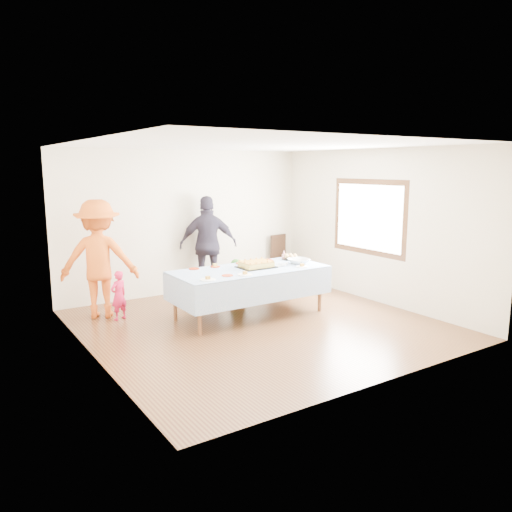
{
  "coord_description": "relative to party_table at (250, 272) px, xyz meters",
  "views": [
    {
      "loc": [
        -4.07,
        -6.13,
        2.39
      ],
      "look_at": [
        0.14,
        0.3,
        1.01
      ],
      "focal_mm": 35.0,
      "sensor_mm": 36.0,
      "label": 1
    }
  ],
  "objects": [
    {
      "name": "fork_pile",
      "position": [
        0.55,
        -0.13,
        0.09
      ],
      "size": [
        0.24,
        0.18,
        0.07
      ],
      "primitive_type": null,
      "color": "white",
      "rests_on": "party_table"
    },
    {
      "name": "plate_white_right",
      "position": [
        0.78,
        -0.36,
        0.06
      ],
      "size": [
        0.2,
        0.2,
        0.01
      ],
      "primitive_type": "cylinder",
      "color": "white",
      "rests_on": "party_table"
    },
    {
      "name": "plate_red_far_c",
      "position": [
        0.11,
        0.42,
        0.06
      ],
      "size": [
        0.2,
        0.2,
        0.01
      ],
      "primitive_type": "cylinder",
      "color": "red",
      "rests_on": "party_table"
    },
    {
      "name": "birthday_cake",
      "position": [
        0.14,
        0.02,
        0.1
      ],
      "size": [
        0.57,
        0.44,
        0.1
      ],
      "color": "black",
      "rests_on": "party_table"
    },
    {
      "name": "party_table",
      "position": [
        0.0,
        0.0,
        0.0
      ],
      "size": [
        2.5,
        1.1,
        0.78
      ],
      "color": "brown",
      "rests_on": "ground"
    },
    {
      "name": "plate_white_mid",
      "position": [
        -0.31,
        -0.36,
        0.06
      ],
      "size": [
        0.23,
        0.23,
        0.01
      ],
      "primitive_type": "cylinder",
      "color": "white",
      "rests_on": "party_table"
    },
    {
      "name": "plate_red_far_d",
      "position": [
        0.64,
        0.44,
        0.06
      ],
      "size": [
        0.2,
        0.2,
        0.01
      ],
      "primitive_type": "cylinder",
      "color": "red",
      "rests_on": "party_table"
    },
    {
      "name": "plate_red_far_a",
      "position": [
        -0.76,
        0.46,
        0.06
      ],
      "size": [
        0.17,
        0.17,
        0.01
      ],
      "primitive_type": "cylinder",
      "color": "red",
      "rests_on": "party_table"
    },
    {
      "name": "dining_chair",
      "position": [
        1.96,
        1.81,
        -0.19
      ],
      "size": [
        0.48,
        0.48,
        0.97
      ],
      "rotation": [
        0.0,
        0.0,
        0.16
      ],
      "color": "black",
      "rests_on": "ground"
    },
    {
      "name": "plate_red_far_b",
      "position": [
        -0.4,
        0.42,
        0.06
      ],
      "size": [
        0.16,
        0.16,
        0.01
      ],
      "primitive_type": "cylinder",
      "color": "red",
      "rests_on": "party_table"
    },
    {
      "name": "punch_bowl",
      "position": [
        0.91,
        -0.1,
        0.1
      ],
      "size": [
        0.35,
        0.35,
        0.09
      ],
      "primitive_type": "imported",
      "color": "silver",
      "rests_on": "party_table"
    },
    {
      "name": "adult_right",
      "position": [
        0.17,
        1.73,
        0.2
      ],
      "size": [
        1.18,
        0.84,
        1.85
      ],
      "primitive_type": "imported",
      "rotation": [
        0.0,
        0.0,
        2.74
      ],
      "color": "#2D2938",
      "rests_on": "ground"
    },
    {
      "name": "adult_left",
      "position": [
        -2.02,
        1.29,
        0.22
      ],
      "size": [
        1.39,
        1.11,
        1.88
      ],
      "primitive_type": "imported",
      "rotation": [
        0.0,
        0.0,
        2.75
      ],
      "color": "#DC5D1B",
      "rests_on": "ground"
    },
    {
      "name": "plate_red_near",
      "position": [
        -0.57,
        -0.27,
        0.06
      ],
      "size": [
        0.17,
        0.17,
        0.01
      ],
      "primitive_type": "cylinder",
      "color": "red",
      "rests_on": "party_table"
    },
    {
      "name": "plate_white_left",
      "position": [
        -0.94,
        -0.35,
        0.06
      ],
      "size": [
        0.23,
        0.23,
        0.01
      ],
      "primitive_type": "cylinder",
      "color": "white",
      "rests_on": "party_table"
    },
    {
      "name": "party_hat",
      "position": [
        1.02,
        0.46,
        0.13
      ],
      "size": [
        0.09,
        0.09,
        0.15
      ],
      "primitive_type": "cone",
      "color": "white",
      "rests_on": "party_table"
    },
    {
      "name": "toddler_right",
      "position": [
        1.3,
        0.83,
        -0.33
      ],
      "size": [
        0.46,
        0.4,
        0.79
      ],
      "primitive_type": "imported",
      "rotation": [
        0.0,
        0.0,
        3.47
      ],
      "color": "#B07D52",
      "rests_on": "ground"
    },
    {
      "name": "toddler_mid",
      "position": [
        0.14,
        0.63,
        -0.31
      ],
      "size": [
        0.41,
        0.27,
        0.82
      ],
      "primitive_type": "imported",
      "rotation": [
        0.0,
        0.0,
        3.17
      ],
      "color": "#316F25",
      "rests_on": "ground"
    },
    {
      "name": "ground",
      "position": [
        -0.12,
        -0.47,
        -0.72
      ],
      "size": [
        5.0,
        5.0,
        0.0
      ],
      "primitive_type": "plane",
      "color": "#472314",
      "rests_on": "ground"
    },
    {
      "name": "room_walls",
      "position": [
        -0.07,
        -0.46,
        1.05
      ],
      "size": [
        5.04,
        5.04,
        2.72
      ],
      "color": "beige",
      "rests_on": "ground"
    },
    {
      "name": "rolls_tray",
      "position": [
        1.04,
        0.29,
        0.1
      ],
      "size": [
        0.32,
        0.32,
        0.1
      ],
      "color": "black",
      "rests_on": "party_table"
    },
    {
      "name": "toddler_left",
      "position": [
        -1.84,
        0.95,
        -0.33
      ],
      "size": [
        0.34,
        0.28,
        0.79
      ],
      "primitive_type": "imported",
      "rotation": [
        0.0,
        0.0,
        3.5
      ],
      "color": "#DD1B4B",
      "rests_on": "ground"
    }
  ]
}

